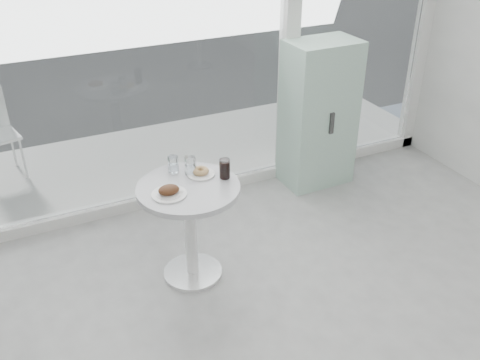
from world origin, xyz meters
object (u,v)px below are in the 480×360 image
mint_cabinet (318,115)px  plate_fritter (169,191)px  main_table (190,213)px  water_tumbler_b (190,167)px  water_tumbler_a (173,165)px  cola_glass (225,169)px  plate_donut (201,172)px

mint_cabinet → plate_fritter: (-1.75, -0.90, 0.11)m
main_table → water_tumbler_b: (0.08, 0.16, 0.28)m
water_tumbler_a → water_tumbler_b: 0.13m
water_tumbler_a → cola_glass: size_ratio=0.84×
mint_cabinet → cola_glass: (-1.33, -0.85, 0.15)m
mint_cabinet → water_tumbler_a: mint_cabinet is taller
plate_fritter → water_tumbler_b: 0.31m
mint_cabinet → plate_donut: bearing=-154.5°
main_table → water_tumbler_a: 0.36m
main_table → cola_glass: 0.40m
main_table → plate_donut: plate_donut is taller
mint_cabinet → main_table: bearing=-153.3°
plate_fritter → plate_donut: (0.29, 0.17, -0.01)m
plate_donut → water_tumbler_a: 0.21m
plate_fritter → plate_donut: 0.33m
main_table → plate_donut: (0.14, 0.11, 0.24)m
plate_fritter → water_tumbler_b: size_ratio=1.80×
mint_cabinet → plate_donut: (-1.46, -0.74, 0.10)m
mint_cabinet → water_tumbler_b: bearing=-156.8°
water_tumbler_b → plate_donut: bearing=-36.2°
plate_donut → water_tumbler_a: (-0.16, 0.12, 0.03)m
plate_fritter → water_tumbler_a: size_ratio=1.95×
main_table → cola_glass: cola_glass is taller
mint_cabinet → water_tumbler_b: mint_cabinet is taller
cola_glass → plate_donut: bearing=141.2°
plate_fritter → mint_cabinet: bearing=27.3°
mint_cabinet → water_tumbler_a: 1.74m
plate_fritter → cola_glass: 0.43m
mint_cabinet → water_tumbler_a: (-1.62, -0.61, 0.13)m
water_tumbler_a → water_tumbler_b: bearing=-38.6°
water_tumbler_b → plate_fritter: bearing=-137.4°
plate_fritter → water_tumbler_b: (0.23, 0.21, 0.03)m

